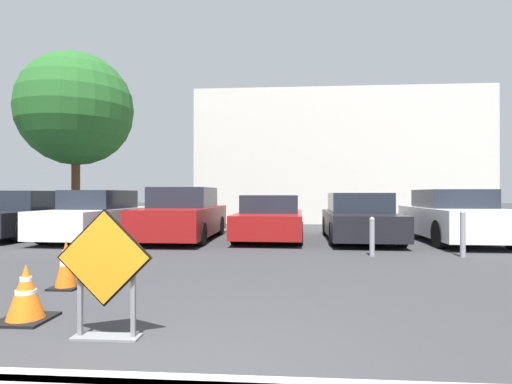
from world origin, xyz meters
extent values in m
plane|color=#333335|center=(0.00, 10.00, 0.00)|extent=(96.00, 96.00, 0.00)
cube|color=black|center=(-0.83, 1.03, 0.77)|extent=(0.92, 0.02, 0.92)
cube|color=orange|center=(-0.83, 1.02, 0.77)|extent=(0.86, 0.02, 0.86)
cube|color=slate|center=(-0.83, 1.08, 0.01)|extent=(0.64, 0.20, 0.02)
cube|color=slate|center=(-1.08, 1.08, 0.39)|extent=(0.04, 0.04, 0.77)
cube|color=slate|center=(-0.57, 1.08, 0.39)|extent=(0.04, 0.04, 0.77)
cube|color=black|center=(-1.92, 1.51, 0.01)|extent=(0.52, 0.52, 0.03)
cone|color=orange|center=(-1.92, 1.51, 0.32)|extent=(0.38, 0.38, 0.58)
cylinder|color=white|center=(-1.92, 1.51, 0.45)|extent=(0.12, 0.12, 0.05)
cylinder|color=white|center=(-1.92, 1.51, 0.31)|extent=(0.21, 0.21, 0.05)
cube|color=black|center=(-2.30, 2.96, 0.01)|extent=(0.40, 0.40, 0.03)
cone|color=orange|center=(-2.30, 2.96, 0.37)|extent=(0.29, 0.29, 0.68)
cylinder|color=white|center=(-2.30, 2.96, 0.52)|extent=(0.09, 0.09, 0.06)
cylinder|color=white|center=(-2.30, 2.96, 0.36)|extent=(0.16, 0.16, 0.06)
cube|color=black|center=(-7.40, 9.52, 0.53)|extent=(1.84, 4.64, 0.66)
cube|color=#1E232D|center=(-7.40, 9.64, 1.16)|extent=(1.62, 2.14, 0.61)
cylinder|color=black|center=(-6.55, 8.09, 0.36)|extent=(0.20, 0.72, 0.71)
cylinder|color=black|center=(-6.56, 10.96, 0.36)|extent=(0.20, 0.72, 0.71)
cylinder|color=black|center=(-8.24, 10.96, 0.36)|extent=(0.20, 0.72, 0.71)
cube|color=white|center=(-4.79, 9.06, 0.54)|extent=(1.97, 4.58, 0.74)
cube|color=#1E232D|center=(-4.79, 9.17, 1.19)|extent=(1.63, 2.15, 0.56)
cylinder|color=black|center=(-4.08, 7.62, 0.32)|extent=(0.23, 0.64, 0.63)
cylinder|color=black|center=(-5.66, 7.71, 0.32)|extent=(0.23, 0.64, 0.63)
cylinder|color=black|center=(-3.92, 10.40, 0.32)|extent=(0.23, 0.64, 0.63)
cylinder|color=black|center=(-5.51, 10.49, 0.32)|extent=(0.23, 0.64, 0.63)
cube|color=maroon|center=(-2.19, 9.12, 0.57)|extent=(1.93, 4.53, 0.79)
cube|color=#1E232D|center=(-2.19, 9.23, 1.26)|extent=(1.68, 2.09, 0.59)
cylinder|color=black|center=(-1.34, 7.71, 0.31)|extent=(0.21, 0.62, 0.62)
cylinder|color=black|center=(-3.07, 7.73, 0.31)|extent=(0.21, 0.62, 0.62)
cylinder|color=black|center=(-1.31, 10.51, 0.31)|extent=(0.21, 0.62, 0.62)
cylinder|color=black|center=(-3.04, 10.52, 0.31)|extent=(0.21, 0.62, 0.62)
cube|color=maroon|center=(0.41, 9.48, 0.49)|extent=(2.02, 4.45, 0.63)
cube|color=#1E232D|center=(0.41, 9.59, 1.06)|extent=(1.72, 2.07, 0.52)
cylinder|color=black|center=(1.23, 8.09, 0.31)|extent=(0.22, 0.63, 0.62)
cylinder|color=black|center=(-0.50, 8.15, 0.31)|extent=(0.22, 0.63, 0.62)
cylinder|color=black|center=(1.32, 10.81, 0.31)|extent=(0.22, 0.63, 0.62)
cylinder|color=black|center=(-0.41, 10.87, 0.31)|extent=(0.22, 0.63, 0.62)
cube|color=black|center=(3.01, 9.22, 0.50)|extent=(2.00, 4.36, 0.66)
cube|color=#1E232D|center=(3.02, 9.32, 1.11)|extent=(1.71, 2.03, 0.56)
cylinder|color=black|center=(3.84, 7.86, 0.31)|extent=(0.22, 0.63, 0.62)
cylinder|color=black|center=(2.11, 7.91, 0.31)|extent=(0.22, 0.63, 0.62)
cylinder|color=black|center=(3.91, 10.53, 0.31)|extent=(0.22, 0.63, 0.62)
cylinder|color=black|center=(2.19, 10.58, 0.31)|extent=(0.22, 0.63, 0.62)
cube|color=white|center=(5.61, 9.08, 0.58)|extent=(1.98, 4.49, 0.78)
cube|color=#1E232D|center=(5.62, 9.19, 1.23)|extent=(1.71, 2.08, 0.51)
cylinder|color=black|center=(4.71, 7.72, 0.35)|extent=(0.21, 0.71, 0.71)
cylinder|color=black|center=(6.51, 10.45, 0.35)|extent=(0.21, 0.71, 0.71)
cylinder|color=black|center=(4.77, 10.48, 0.35)|extent=(0.21, 0.71, 0.71)
cylinder|color=gray|center=(2.76, 6.31, 0.40)|extent=(0.11, 0.11, 0.80)
sphere|color=gray|center=(2.76, 6.31, 0.80)|extent=(0.12, 0.12, 0.12)
cylinder|color=gray|center=(4.68, 6.31, 0.47)|extent=(0.11, 0.11, 0.95)
sphere|color=gray|center=(4.68, 6.31, 0.95)|extent=(0.12, 0.12, 0.12)
cube|color=beige|center=(3.39, 17.85, 3.08)|extent=(13.42, 5.00, 6.17)
cylinder|color=#513823|center=(-7.25, 12.29, 1.51)|extent=(0.32, 0.32, 3.02)
sphere|color=#235B23|center=(-7.25, 12.29, 4.65)|extent=(4.34, 4.34, 4.34)
camera|label=1|loc=(0.87, -2.59, 1.37)|focal=28.00mm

